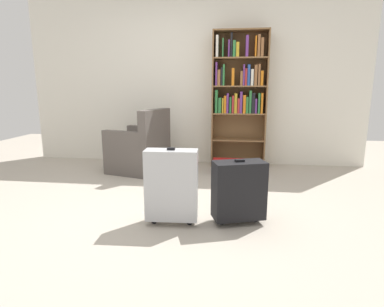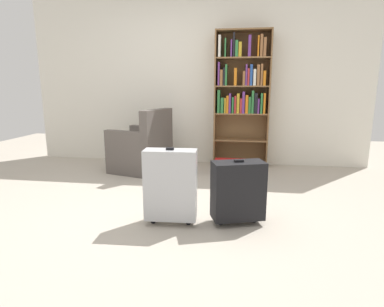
% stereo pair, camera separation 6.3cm
% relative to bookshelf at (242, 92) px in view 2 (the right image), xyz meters
% --- Properties ---
extents(ground_plane, '(9.24, 9.24, 0.00)m').
position_rel_bookshelf_xyz_m(ground_plane, '(-0.72, -1.91, -1.13)').
color(ground_plane, '#B2A899').
extents(back_wall, '(5.28, 0.10, 2.60)m').
position_rel_bookshelf_xyz_m(back_wall, '(-0.72, 0.20, 0.17)').
color(back_wall, silver).
rests_on(back_wall, ground).
extents(bookshelf, '(0.80, 0.29, 2.00)m').
position_rel_bookshelf_xyz_m(bookshelf, '(0.00, 0.00, 0.00)').
color(bookshelf, brown).
rests_on(bookshelf, ground).
extents(armchair, '(0.86, 0.86, 0.90)m').
position_rel_bookshelf_xyz_m(armchair, '(-1.39, -0.53, -0.81)').
color(armchair, '#59514C').
rests_on(armchair, ground).
extents(mug, '(0.12, 0.08, 0.10)m').
position_rel_bookshelf_xyz_m(mug, '(-0.96, -0.67, -1.08)').
color(mug, white).
rests_on(mug, ground).
extents(storage_box, '(0.48, 0.25, 0.19)m').
position_rel_bookshelf_xyz_m(storage_box, '(-0.11, -0.44, -1.03)').
color(storage_box, black).
rests_on(storage_box, ground).
extents(suitcase_silver, '(0.46, 0.21, 0.69)m').
position_rel_bookshelf_xyz_m(suitcase_silver, '(-0.60, -2.23, -0.77)').
color(suitcase_silver, '#B7BABF').
rests_on(suitcase_silver, ground).
extents(suitcase_black, '(0.50, 0.35, 0.59)m').
position_rel_bookshelf_xyz_m(suitcase_black, '(-0.02, -2.14, -0.82)').
color(suitcase_black, black).
rests_on(suitcase_black, ground).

